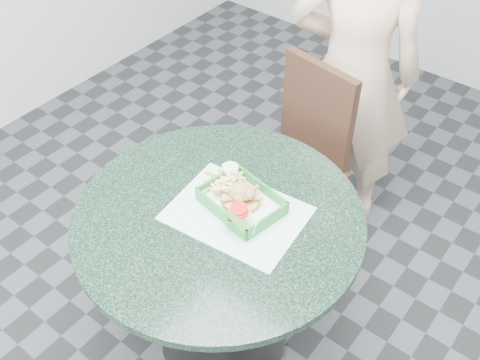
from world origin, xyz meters
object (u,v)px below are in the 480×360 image
Objects in this scene: cafe_table at (220,251)px; diner_person at (355,64)px; dining_chair at (303,152)px; crab_sandwich at (241,199)px; food_basket at (241,207)px; sauce_ramekin at (224,175)px.

diner_person reaches higher than cafe_table.
crab_sandwich is at bearing -68.72° from dining_chair.
food_basket is at bearing 63.18° from cafe_table.
sauce_ramekin is at bearing 64.81° from diner_person.
food_basket is at bearing -25.27° from crab_sandwich.
diner_person is 0.92m from food_basket.
dining_chair is 16.23× the size of sauce_ramekin.
dining_chair is at bearing 91.03° from sauce_ramekin.
sauce_ramekin is (-0.12, 0.06, -0.00)m from crab_sandwich.
food_basket is at bearing -68.26° from dining_chair.
sauce_ramekin is (-0.09, 0.14, 0.22)m from cafe_table.
crab_sandwich is 0.13m from sauce_ramekin.
diner_person is at bearing 95.69° from crab_sandwich.
crab_sandwich is (0.03, 0.08, 0.22)m from cafe_table.
crab_sandwich is (0.09, -0.91, -0.05)m from diner_person.
cafe_table is at bearing -116.82° from food_basket.
sauce_ramekin reaches higher than cafe_table.
crab_sandwich is (-0.01, 0.00, 0.03)m from food_basket.
food_basket is 4.49× the size of sauce_ramekin.
diner_person is (0.04, 0.30, 0.32)m from dining_chair.
diner_person is at bearing 91.78° from dining_chair.
diner_person is 0.91m from crab_sandwich.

